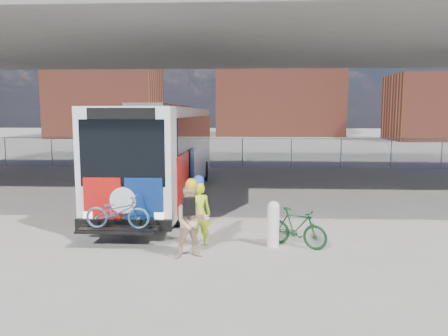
# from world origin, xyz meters

# --- Properties ---
(ground) EXTENTS (160.00, 160.00, 0.00)m
(ground) POSITION_xyz_m (0.00, 0.00, 0.00)
(ground) COLOR #9E9991
(ground) RESTS_ON ground
(bus) EXTENTS (2.67, 12.90, 3.69)m
(bus) POSITION_xyz_m (-2.00, 2.38, 2.11)
(bus) COLOR silver
(bus) RESTS_ON ground
(overpass) EXTENTS (40.00, 16.00, 7.95)m
(overpass) POSITION_xyz_m (0.00, 4.00, 6.54)
(overpass) COLOR #605E59
(overpass) RESTS_ON ground
(chainlink_fence) EXTENTS (30.00, 0.06, 30.00)m
(chainlink_fence) POSITION_xyz_m (0.00, 12.00, 1.42)
(chainlink_fence) COLOR gray
(chainlink_fence) RESTS_ON ground
(brick_buildings) EXTENTS (54.00, 22.00, 12.00)m
(brick_buildings) POSITION_xyz_m (1.23, 48.23, 5.42)
(brick_buildings) COLOR brown
(brick_buildings) RESTS_ON ground
(smokestack) EXTENTS (2.20, 2.20, 25.00)m
(smokestack) POSITION_xyz_m (14.00, 55.00, 12.50)
(smokestack) COLOR brown
(smokestack) RESTS_ON ground
(bollard) EXTENTS (0.31, 0.31, 1.18)m
(bollard) POSITION_xyz_m (1.92, -3.95, 0.63)
(bollard) COLOR white
(bollard) RESTS_ON ground
(cyclist_hivis) EXTENTS (0.63, 0.44, 1.82)m
(cyclist_hivis) POSITION_xyz_m (0.03, -3.95, 0.87)
(cyclist_hivis) COLOR #CBEB18
(cyclist_hivis) RESTS_ON ground
(cyclist_tan) EXTENTS (0.98, 0.85, 1.88)m
(cyclist_tan) POSITION_xyz_m (-0.04, -4.90, 0.89)
(cyclist_tan) COLOR #D4B088
(cyclist_tan) RESTS_ON ground
(bike_parked) EXTENTS (1.66, 1.22, 0.99)m
(bike_parked) POSITION_xyz_m (2.50, -3.95, 0.49)
(bike_parked) COLOR #133B1B
(bike_parked) RESTS_ON ground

